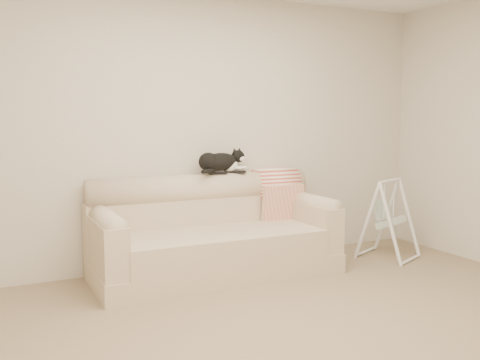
{
  "coord_description": "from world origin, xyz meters",
  "views": [
    {
      "loc": [
        -1.91,
        -2.81,
        1.43
      ],
      "look_at": [
        0.07,
        1.27,
        0.9
      ],
      "focal_mm": 40.0,
      "sensor_mm": 36.0,
      "label": 1
    }
  ],
  "objects_px": {
    "tuxedo_cat": "(220,162)",
    "baby_swing": "(388,218)",
    "sofa": "(213,236)",
    "remote_b": "(237,172)",
    "remote_a": "(218,172)"
  },
  "relations": [
    {
      "from": "tuxedo_cat",
      "to": "remote_b",
      "type": "bearing_deg",
      "value": -5.45
    },
    {
      "from": "remote_b",
      "to": "tuxedo_cat",
      "type": "distance_m",
      "value": 0.2
    },
    {
      "from": "sofa",
      "to": "remote_b",
      "type": "relative_size",
      "value": 12.88
    },
    {
      "from": "remote_a",
      "to": "baby_swing",
      "type": "height_order",
      "value": "remote_a"
    },
    {
      "from": "tuxedo_cat",
      "to": "baby_swing",
      "type": "bearing_deg",
      "value": -16.36
    },
    {
      "from": "remote_a",
      "to": "remote_b",
      "type": "relative_size",
      "value": 1.07
    },
    {
      "from": "remote_b",
      "to": "sofa",
      "type": "bearing_deg",
      "value": -148.44
    },
    {
      "from": "remote_a",
      "to": "baby_swing",
      "type": "xyz_separation_m",
      "value": [
        1.69,
        -0.47,
        -0.51
      ]
    },
    {
      "from": "sofa",
      "to": "remote_b",
      "type": "distance_m",
      "value": 0.69
    },
    {
      "from": "remote_b",
      "to": "baby_swing",
      "type": "xyz_separation_m",
      "value": [
        1.48,
        -0.47,
        -0.5
      ]
    },
    {
      "from": "baby_swing",
      "to": "remote_a",
      "type": "bearing_deg",
      "value": 164.5
    },
    {
      "from": "remote_a",
      "to": "remote_b",
      "type": "xyz_separation_m",
      "value": [
        0.2,
        0.0,
        -0.0
      ]
    },
    {
      "from": "remote_a",
      "to": "remote_b",
      "type": "distance_m",
      "value": 0.2
    },
    {
      "from": "sofa",
      "to": "remote_a",
      "type": "bearing_deg",
      "value": 54.98
    },
    {
      "from": "remote_a",
      "to": "tuxedo_cat",
      "type": "bearing_deg",
      "value": 29.75
    }
  ]
}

